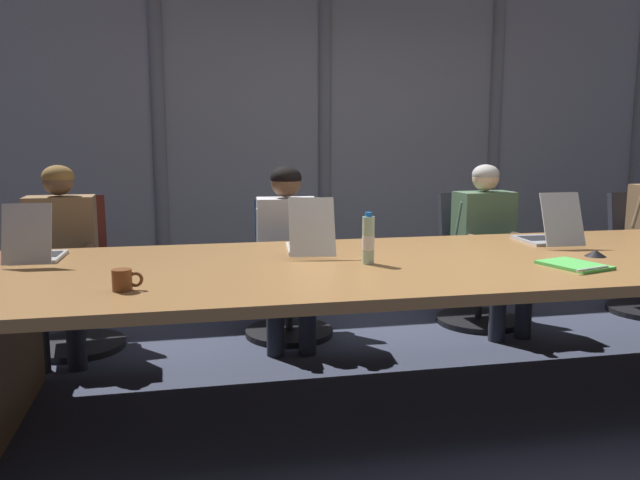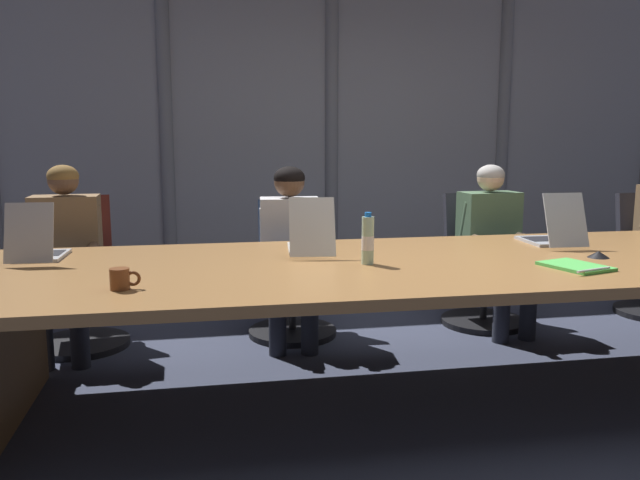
# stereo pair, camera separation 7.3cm
# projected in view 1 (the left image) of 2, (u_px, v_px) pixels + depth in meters

# --- Properties ---
(ground_plane) EXTENTS (15.68, 15.68, 0.00)m
(ground_plane) POSITION_uv_depth(u_px,v_px,m) (455.00, 391.00, 3.42)
(ground_plane) COLOR #383D51
(conference_table) EXTENTS (4.94, 1.46, 0.72)m
(conference_table) POSITION_uv_depth(u_px,v_px,m) (459.00, 281.00, 3.32)
(conference_table) COLOR olive
(conference_table) RESTS_ON ground_plane
(curtain_backdrop) EXTENTS (7.84, 0.17, 2.79)m
(curtain_backdrop) POSITION_uv_depth(u_px,v_px,m) (334.00, 131.00, 5.99)
(curtain_backdrop) COLOR #9999A0
(curtain_backdrop) RESTS_ON ground_plane
(laptop_left_end) EXTENTS (0.24, 0.42, 0.30)m
(laptop_left_end) POSITION_uv_depth(u_px,v_px,m) (36.00, 250.00, 3.22)
(laptop_left_end) COLOR #BCBCC1
(laptop_left_end) RESTS_ON conference_table
(laptop_left_mid) EXTENTS (0.29, 0.50, 0.31)m
(laptop_left_mid) POSITION_uv_depth(u_px,v_px,m) (309.00, 242.00, 3.46)
(laptop_left_mid) COLOR beige
(laptop_left_mid) RESTS_ON conference_table
(laptop_center) EXTENTS (0.25, 0.45, 0.31)m
(laptop_center) POSITION_uv_depth(u_px,v_px,m) (548.00, 234.00, 3.75)
(laptop_center) COLOR #A8ADB7
(laptop_center) RESTS_ON conference_table
(office_chair_left_end) EXTENTS (0.60, 0.61, 0.96)m
(office_chair_left_end) POSITION_uv_depth(u_px,v_px,m) (75.00, 292.00, 4.09)
(office_chair_left_end) COLOR #511E19
(office_chair_left_end) RESTS_ON ground_plane
(office_chair_left_mid) EXTENTS (0.60, 0.60, 0.91)m
(office_chair_left_mid) POSITION_uv_depth(u_px,v_px,m) (288.00, 284.00, 4.37)
(office_chair_left_mid) COLOR navy
(office_chair_left_mid) RESTS_ON ground_plane
(office_chair_center) EXTENTS (0.60, 0.60, 0.94)m
(office_chair_center) POSITION_uv_depth(u_px,v_px,m) (476.00, 274.00, 4.66)
(office_chair_center) COLOR #2D2D38
(office_chair_center) RESTS_ON ground_plane
(person_left_end) EXTENTS (0.43, 0.55, 1.17)m
(person_left_end) POSITION_uv_depth(u_px,v_px,m) (60.00, 249.00, 3.89)
(person_left_end) COLOR olive
(person_left_end) RESTS_ON ground_plane
(person_left_mid) EXTENTS (0.43, 0.57, 1.15)m
(person_left_mid) POSITION_uv_depth(u_px,v_px,m) (287.00, 242.00, 4.17)
(person_left_mid) COLOR silver
(person_left_mid) RESTS_ON ground_plane
(person_center) EXTENTS (0.45, 0.57, 1.15)m
(person_center) POSITION_uv_depth(u_px,v_px,m) (490.00, 236.00, 4.46)
(person_center) COLOR #4C6B4C
(person_center) RESTS_ON ground_plane
(water_bottle_secondary) EXTENTS (0.06, 0.06, 0.26)m
(water_bottle_secondary) POSITION_uv_depth(u_px,v_px,m) (368.00, 240.00, 3.14)
(water_bottle_secondary) COLOR #ADD1B2
(water_bottle_secondary) RESTS_ON conference_table
(coffee_mug_far) EXTENTS (0.12, 0.08, 0.09)m
(coffee_mug_far) POSITION_uv_depth(u_px,v_px,m) (123.00, 280.00, 2.60)
(coffee_mug_far) COLOR brown
(coffee_mug_far) RESTS_ON conference_table
(conference_mic_left_side) EXTENTS (0.11, 0.11, 0.03)m
(conference_mic_left_side) POSITION_uv_depth(u_px,v_px,m) (596.00, 253.00, 3.35)
(conference_mic_left_side) COLOR black
(conference_mic_left_side) RESTS_ON conference_table
(spiral_notepad) EXTENTS (0.30, 0.36, 0.03)m
(spiral_notepad) POSITION_uv_depth(u_px,v_px,m) (575.00, 265.00, 3.08)
(spiral_notepad) COLOR #4CB74C
(spiral_notepad) RESTS_ON conference_table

